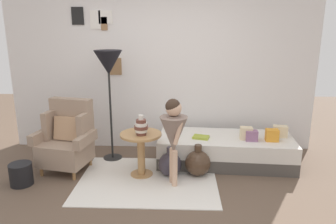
% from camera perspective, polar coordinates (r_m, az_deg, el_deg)
% --- Properties ---
extents(ground_plane, '(12.00, 12.00, 0.00)m').
position_cam_1_polar(ground_plane, '(3.65, -3.10, -16.98)').
color(ground_plane, brown).
extents(gallery_wall, '(4.80, 0.12, 2.60)m').
position_cam_1_polar(gallery_wall, '(5.08, -1.29, 7.89)').
color(gallery_wall, silver).
rests_on(gallery_wall, ground).
extents(rug, '(1.76, 1.38, 0.01)m').
position_cam_1_polar(rug, '(4.26, -3.59, -11.93)').
color(rug, silver).
rests_on(rug, ground).
extents(armchair, '(0.84, 0.70, 0.97)m').
position_cam_1_polar(armchair, '(4.62, -17.47, -4.56)').
color(armchair, '#9E7042').
rests_on(armchair, ground).
extents(daybed, '(1.95, 0.92, 0.40)m').
position_cam_1_polar(daybed, '(4.75, 10.12, -6.63)').
color(daybed, '#4C4742').
rests_on(daybed, ground).
extents(pillow_head, '(0.21, 0.15, 0.16)m').
position_cam_1_polar(pillow_head, '(4.85, 19.32, -3.26)').
color(pillow_head, beige).
rests_on(pillow_head, daybed).
extents(pillow_mid, '(0.18, 0.13, 0.17)m').
position_cam_1_polar(pillow_mid, '(4.64, 18.00, -3.95)').
color(pillow_mid, orange).
rests_on(pillow_mid, daybed).
extents(pillow_back, '(0.17, 0.13, 0.14)m').
position_cam_1_polar(pillow_back, '(4.58, 14.63, -4.08)').
color(pillow_back, gray).
rests_on(pillow_back, daybed).
extents(pillow_extra, '(0.18, 0.13, 0.17)m').
position_cam_1_polar(pillow_extra, '(4.61, 13.73, -3.70)').
color(pillow_extra, beige).
rests_on(pillow_extra, daybed).
extents(side_table, '(0.54, 0.54, 0.59)m').
position_cam_1_polar(side_table, '(4.24, -4.82, -6.02)').
color(side_table, tan).
rests_on(side_table, ground).
extents(vase_striped, '(0.18, 0.18, 0.26)m').
position_cam_1_polar(vase_striped, '(4.09, -4.80, -2.63)').
color(vase_striped, brown).
rests_on(vase_striped, side_table).
extents(floor_lamp, '(0.40, 0.40, 1.61)m').
position_cam_1_polar(floor_lamp, '(4.61, -10.54, 7.94)').
color(floor_lamp, black).
rests_on(floor_lamp, ground).
extents(person_child, '(0.34, 0.34, 1.11)m').
position_cam_1_polar(person_child, '(3.87, 1.00, -3.45)').
color(person_child, '#D8AD8E').
rests_on(person_child, ground).
extents(book_on_daybed, '(0.25, 0.21, 0.03)m').
position_cam_1_polar(book_on_daybed, '(4.57, 5.88, -4.47)').
color(book_on_daybed, '#9AAB35').
rests_on(book_on_daybed, daybed).
extents(demijohn_near, '(0.31, 0.31, 0.40)m').
position_cam_1_polar(demijohn_near, '(4.31, 0.35, -9.24)').
color(demijohn_near, '#332D38').
rests_on(demijohn_near, ground).
extents(demijohn_far, '(0.34, 0.34, 0.43)m').
position_cam_1_polar(demijohn_far, '(4.33, 5.31, -8.99)').
color(demijohn_far, '#473323').
rests_on(demijohn_far, ground).
extents(magazine_basket, '(0.28, 0.28, 0.28)m').
position_cam_1_polar(magazine_basket, '(4.48, -24.66, -10.01)').
color(magazine_basket, black).
rests_on(magazine_basket, ground).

